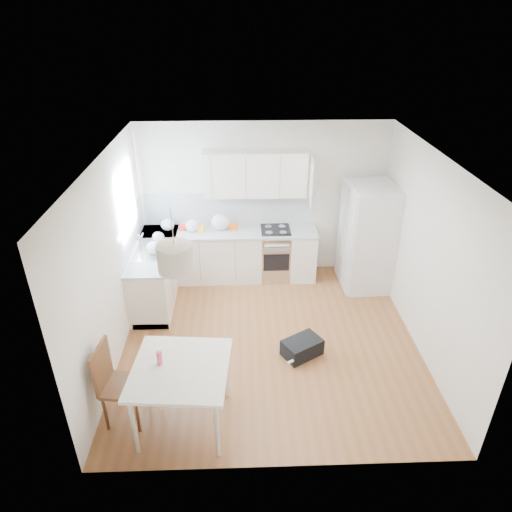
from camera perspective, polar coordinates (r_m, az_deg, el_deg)
The scene contains 29 objects.
floor at distance 6.79m, azimuth 1.72°, elevation -10.41°, with size 4.20×4.20×0.00m, color brown.
ceiling at distance 5.50m, azimuth 2.14°, elevation 11.98°, with size 4.20×4.20×0.00m, color white.
wall_back at distance 7.93m, azimuth 0.91°, elevation 6.99°, with size 4.20×4.20×0.00m, color silver.
wall_left at distance 6.26m, azimuth -17.66°, elevation -0.72°, with size 4.20×4.20×0.00m, color silver.
wall_right at distance 6.51m, azimuth 20.68°, elevation -0.05°, with size 4.20×4.20×0.00m, color silver.
window_glassblock at distance 7.09m, azimuth -15.87°, elevation 6.67°, with size 0.02×1.00×1.00m, color #BFE0F9.
cabinets_back at distance 8.04m, azimuth -3.31°, elevation 0.09°, with size 3.00×0.60×0.88m, color silver.
cabinets_left at distance 7.64m, azimuth -12.41°, elevation -2.22°, with size 0.60×1.80×0.88m, color silver.
counter_back at distance 7.83m, azimuth -3.40°, elevation 3.05°, with size 3.02×0.64×0.04m, color #B0B2B5.
counter_left at distance 7.42m, azimuth -12.78°, elevation 0.83°, with size 0.64×1.82×0.04m, color #B0B2B5.
backsplash_back at distance 7.97m, azimuth -3.43°, elevation 5.97°, with size 3.00×0.01×0.58m, color white.
backsplash_left at distance 7.35m, azimuth -15.29°, elevation 2.92°, with size 0.01×1.80×0.58m, color white.
upper_cabinets at distance 7.59m, azimuth -0.14°, elevation 10.22°, with size 1.70×0.32×0.75m, color silver.
range_oven at distance 8.05m, azimuth 2.39°, elevation 0.19°, with size 0.50×0.61×0.88m, color silver, non-canonical shape.
sink at distance 7.37m, azimuth -12.85°, elevation 0.75°, with size 0.50×0.80×0.16m, color silver, non-canonical shape.
refrigerator at distance 7.85m, azimuth 13.83°, elevation 2.32°, with size 0.86×0.90×1.80m, color white, non-canonical shape.
dining_table at distance 5.24m, azimuth -9.38°, elevation -14.35°, with size 1.13×1.13×0.83m.
dining_chair at distance 5.57m, azimuth -16.20°, elevation -15.16°, with size 0.44×0.44×1.04m, color #472C15, non-canonical shape.
drink_bottle at distance 5.20m, azimuth -12.00°, elevation -12.19°, with size 0.06×0.06×0.20m, color #E43F61.
gym_bag at distance 6.50m, azimuth 5.77°, elevation -11.30°, with size 0.52×0.34×0.24m, color black.
pendant_lamp at distance 4.41m, azimuth -10.07°, elevation -0.24°, with size 0.35×0.35×0.27m, color beige.
grocery_bag_a at distance 7.93m, azimuth -11.00°, elevation 3.86°, with size 0.23×0.19×0.20m, color white.
grocery_bag_b at distance 7.81m, azimuth -7.96°, elevation 3.76°, with size 0.23×0.20×0.21m, color white.
grocery_bag_c at distance 7.81m, azimuth -4.50°, elevation 4.26°, with size 0.31×0.26×0.28m, color white.
grocery_bag_d at distance 7.57m, azimuth -12.12°, elevation 2.36°, with size 0.19×0.16×0.17m, color white.
grocery_bag_e at distance 7.20m, azimuth -12.68°, elevation 1.03°, with size 0.23×0.19×0.20m, color white.
snack_orange at distance 7.83m, azimuth -2.81°, elevation 3.64°, with size 0.14×0.09×0.10m, color #F75A16.
snack_yellow at distance 7.83m, azimuth -7.07°, elevation 3.47°, with size 0.16×0.10×0.11m, color #F4A526.
snack_red at distance 7.91m, azimuth -9.03°, elevation 3.58°, with size 0.14×0.09×0.10m, color red.
Camera 1 is at (-0.39, -5.26, 4.28)m, focal length 32.00 mm.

